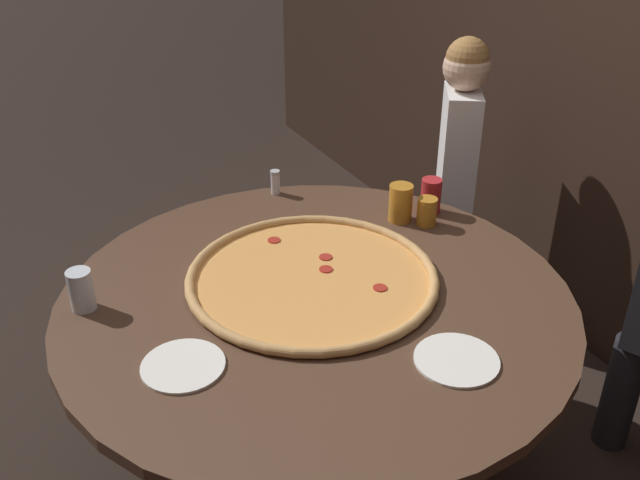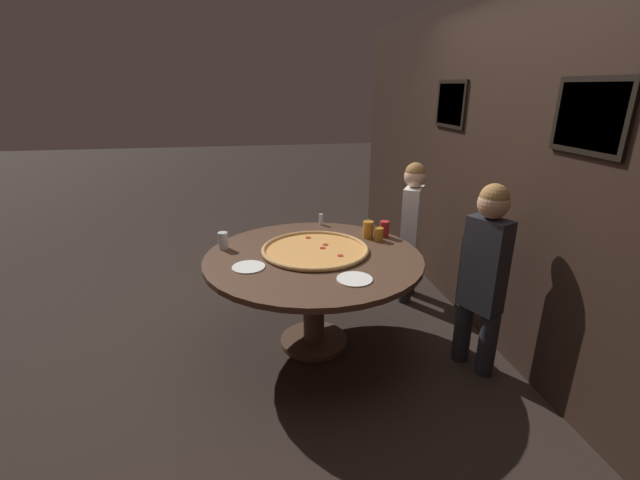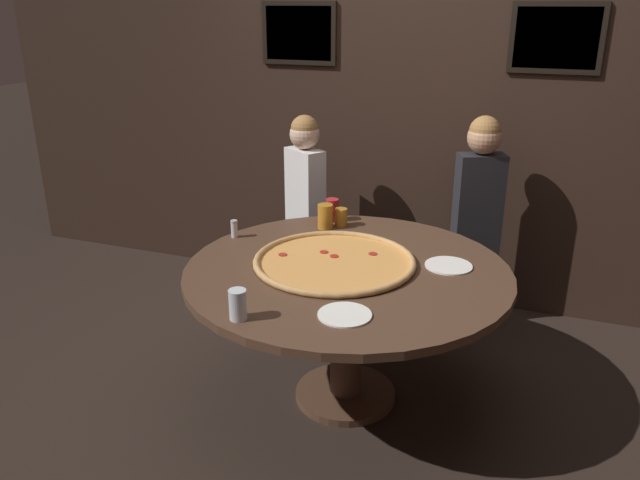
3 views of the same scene
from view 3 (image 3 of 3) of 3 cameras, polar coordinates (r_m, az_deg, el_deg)
ground_plane at (r=3.39m, az=2.32°, el=-14.11°), size 24.00×24.00×0.00m
back_wall at (r=4.17m, az=8.79°, el=11.90°), size 6.40×0.08×2.60m
dining_table at (r=3.08m, az=2.48°, el=-4.78°), size 1.58×1.58×0.74m
giant_pizza at (r=3.06m, az=1.32°, el=-1.96°), size 0.80×0.80×0.03m
drink_cup_by_shaker at (r=3.65m, az=1.13°, el=2.78°), size 0.08×0.08×0.13m
drink_cup_centre_back at (r=2.55m, az=-7.52°, el=-5.88°), size 0.07×0.07×0.13m
drink_cup_front_edge at (r=3.57m, az=1.93°, el=2.09°), size 0.07×0.07×0.10m
drink_cup_near_left at (r=3.53m, az=0.48°, el=2.17°), size 0.09×0.09×0.14m
white_plate_left_side at (r=3.10m, az=11.68°, el=-2.31°), size 0.23×0.23×0.01m
white_plate_far_back at (r=2.58m, az=2.28°, el=-6.84°), size 0.23×0.23×0.01m
condiment_shaker at (r=3.43m, az=-7.85°, el=1.03°), size 0.04×0.04×0.10m
diner_centre_back at (r=4.11m, az=-1.36°, el=3.71°), size 0.33×0.27×1.28m
diner_side_left at (r=3.92m, az=14.19°, el=2.62°), size 0.35×0.25×1.33m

